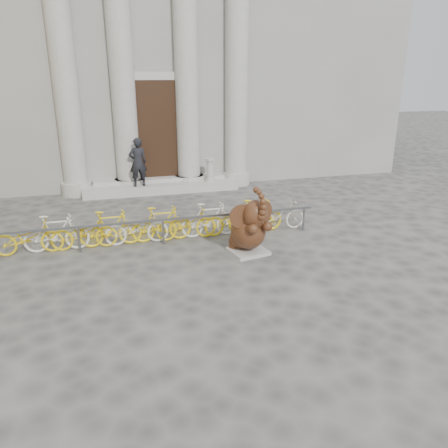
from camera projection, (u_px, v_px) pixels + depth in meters
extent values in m
plane|color=#474442|center=(227.00, 306.00, 8.78)|extent=(80.00, 80.00, 0.00)
cube|color=gray|center=(139.00, 38.00, 20.48)|extent=(22.00, 10.00, 12.00)
cube|color=black|center=(157.00, 131.00, 17.06)|extent=(2.40, 0.16, 4.00)
cylinder|color=#A8A59E|center=(66.00, 86.00, 15.59)|extent=(0.90, 0.90, 8.00)
cylinder|color=#A8A59E|center=(123.00, 86.00, 16.10)|extent=(0.90, 0.90, 8.00)
cylinder|color=#A8A59E|center=(187.00, 85.00, 16.71)|extent=(0.90, 0.90, 8.00)
cylinder|color=#A8A59E|center=(237.00, 85.00, 17.22)|extent=(0.90, 0.90, 8.00)
cube|color=#A8A59E|center=(162.00, 187.00, 17.28)|extent=(6.00, 1.20, 0.36)
cube|color=#A8A59E|center=(248.00, 251.00, 11.36)|extent=(1.06, 0.99, 0.09)
ellipsoid|color=black|center=(244.00, 237.00, 11.42)|extent=(0.90, 0.87, 0.59)
ellipsoid|color=black|center=(248.00, 230.00, 11.18)|extent=(1.08, 1.25, 0.95)
cylinder|color=black|center=(234.00, 243.00, 11.47)|extent=(0.32, 0.32, 0.24)
cylinder|color=black|center=(250.00, 240.00, 11.68)|extent=(0.32, 0.32, 0.24)
cylinder|color=black|center=(249.00, 229.00, 10.73)|extent=(0.32, 0.58, 0.37)
cylinder|color=black|center=(263.00, 226.00, 10.90)|extent=(0.32, 0.58, 0.37)
ellipsoid|color=black|center=(255.00, 215.00, 10.74)|extent=(0.73, 0.70, 0.73)
cylinder|color=black|center=(242.00, 217.00, 10.71)|extent=(0.62, 0.12, 0.62)
cylinder|color=black|center=(264.00, 213.00, 10.97)|extent=(0.57, 0.34, 0.62)
cone|color=beige|center=(255.00, 223.00, 10.58)|extent=(0.15, 0.22, 0.10)
cone|color=beige|center=(263.00, 222.00, 10.68)|extent=(0.08, 0.21, 0.10)
cube|color=slate|center=(163.00, 220.00, 11.73)|extent=(8.74, 0.06, 0.06)
cylinder|color=slate|center=(79.00, 240.00, 11.29)|extent=(0.06, 0.06, 0.70)
cylinder|color=slate|center=(163.00, 232.00, 11.85)|extent=(0.06, 0.06, 0.70)
cylinder|color=slate|center=(240.00, 225.00, 12.40)|extent=(0.06, 0.06, 0.70)
cylinder|color=slate|center=(304.00, 219.00, 12.91)|extent=(0.06, 0.06, 0.70)
imported|color=yellow|center=(28.00, 236.00, 11.15)|extent=(1.70, 0.50, 1.00)
imported|color=silver|center=(56.00, 233.00, 11.33)|extent=(1.66, 0.47, 1.00)
imported|color=yellow|center=(84.00, 231.00, 11.50)|extent=(1.70, 0.50, 1.00)
imported|color=yellow|center=(111.00, 228.00, 11.68)|extent=(1.66, 0.47, 1.00)
imported|color=silver|center=(136.00, 226.00, 11.85)|extent=(1.70, 0.50, 1.00)
imported|color=yellow|center=(162.00, 224.00, 12.03)|extent=(1.66, 0.47, 1.00)
imported|color=yellow|center=(186.00, 222.00, 12.20)|extent=(1.70, 0.50, 1.00)
imported|color=silver|center=(210.00, 220.00, 12.38)|extent=(1.66, 0.47, 1.00)
imported|color=yellow|center=(233.00, 218.00, 12.55)|extent=(1.70, 0.50, 1.00)
imported|color=yellow|center=(255.00, 216.00, 12.73)|extent=(1.66, 0.47, 1.00)
imported|color=silver|center=(277.00, 214.00, 12.90)|extent=(1.70, 0.50, 1.00)
imported|color=black|center=(138.00, 162.00, 16.38)|extent=(0.72, 0.53, 1.83)
cylinder|color=#A8A59E|center=(210.00, 180.00, 17.42)|extent=(0.38, 0.38, 0.11)
cylinder|color=#A8A59E|center=(210.00, 171.00, 17.30)|extent=(0.26, 0.26, 0.85)
cylinder|color=#A8A59E|center=(210.00, 159.00, 17.15)|extent=(0.38, 0.38, 0.09)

